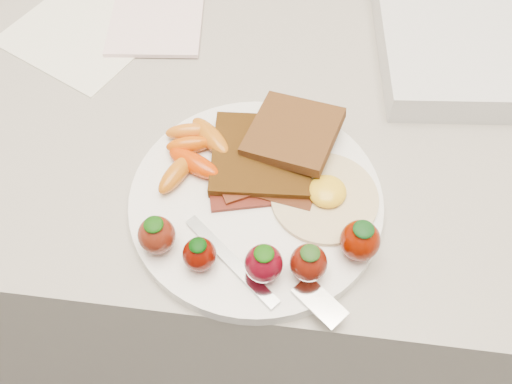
# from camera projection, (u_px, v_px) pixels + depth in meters

# --- Properties ---
(counter) EXTENTS (2.00, 0.60, 0.90)m
(counter) POSITION_uv_depth(u_px,v_px,m) (279.00, 256.00, 1.09)
(counter) COLOR gray
(counter) RESTS_ON ground
(plate) EXTENTS (0.27, 0.27, 0.02)m
(plate) POSITION_uv_depth(u_px,v_px,m) (256.00, 202.00, 0.61)
(plate) COLOR white
(plate) RESTS_ON counter
(toast_lower) EXTENTS (0.12, 0.12, 0.01)m
(toast_lower) POSITION_uv_depth(u_px,v_px,m) (262.00, 155.00, 0.63)
(toast_lower) COLOR black
(toast_lower) RESTS_ON plate
(toast_upper) EXTENTS (0.11, 0.11, 0.02)m
(toast_upper) POSITION_uv_depth(u_px,v_px,m) (293.00, 133.00, 0.62)
(toast_upper) COLOR #4D2713
(toast_upper) RESTS_ON toast_lower
(fried_egg) EXTENTS (0.15, 0.15, 0.02)m
(fried_egg) POSITION_uv_depth(u_px,v_px,m) (325.00, 196.00, 0.60)
(fried_egg) COLOR silver
(fried_egg) RESTS_ON plate
(bacon_strips) EXTENTS (0.11, 0.07, 0.01)m
(bacon_strips) POSITION_uv_depth(u_px,v_px,m) (263.00, 191.00, 0.60)
(bacon_strips) COLOR #3E0707
(bacon_strips) RESTS_ON plate
(baby_carrots) EXTENTS (0.08, 0.12, 0.02)m
(baby_carrots) POSITION_uv_depth(u_px,v_px,m) (193.00, 151.00, 0.62)
(baby_carrots) COLOR #C84E04
(baby_carrots) RESTS_ON plate
(strawberries) EXTENTS (0.24, 0.07, 0.05)m
(strawberries) POSITION_uv_depth(u_px,v_px,m) (265.00, 250.00, 0.55)
(strawberries) COLOR #5F1A0D
(strawberries) RESTS_ON plate
(fork) EXTENTS (0.17, 0.11, 0.00)m
(fork) POSITION_uv_depth(u_px,v_px,m) (270.00, 279.00, 0.55)
(fork) COLOR silver
(fork) RESTS_ON plate
(paper_sheet) EXTENTS (0.27, 0.30, 0.00)m
(paper_sheet) POSITION_uv_depth(u_px,v_px,m) (102.00, 17.00, 0.78)
(paper_sheet) COLOR white
(paper_sheet) RESTS_ON counter
(notepad) EXTENTS (0.14, 0.19, 0.01)m
(notepad) POSITION_uv_depth(u_px,v_px,m) (158.00, 10.00, 0.79)
(notepad) COLOR #FDD7DA
(notepad) RESTS_ON paper_sheet
(appliance) EXTENTS (0.37, 0.31, 0.04)m
(appliance) POSITION_uv_depth(u_px,v_px,m) (511.00, 34.00, 0.74)
(appliance) COLOR silver
(appliance) RESTS_ON counter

